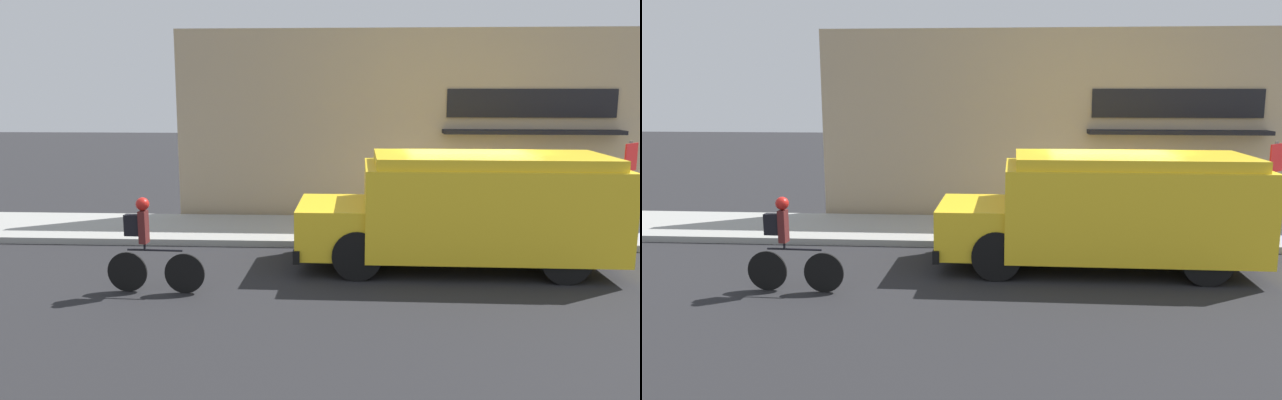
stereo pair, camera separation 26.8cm
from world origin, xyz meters
TOP-DOWN VIEW (x-y plane):
  - ground_plane at (0.00, 0.00)m, footprint 70.00×70.00m
  - sidewalk at (0.00, 1.41)m, footprint 28.00×2.81m
  - storefront at (0.06, 3.12)m, footprint 14.04×0.73m
  - school_bus at (-0.17, -1.30)m, footprint 6.01×2.73m
  - cyclist at (-5.84, -3.13)m, footprint 1.69×0.22m
  - stop_sign_post at (3.57, 0.54)m, footprint 0.45×0.45m

SIDE VIEW (x-z plane):
  - ground_plane at x=0.00m, z-range 0.00..0.00m
  - sidewalk at x=0.00m, z-range 0.00..0.15m
  - cyclist at x=-5.84m, z-range -0.02..1.62m
  - school_bus at x=-0.17m, z-range 0.06..2.27m
  - stop_sign_post at x=3.57m, z-range 0.52..2.69m
  - storefront at x=0.06m, z-range 0.00..4.94m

